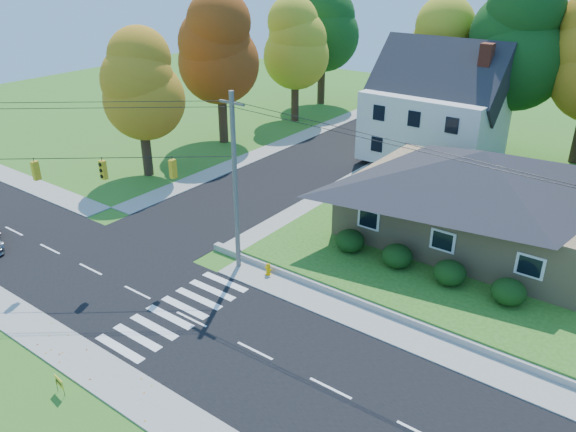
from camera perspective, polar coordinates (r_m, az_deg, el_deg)
name	(u,v)px	position (r m, az deg, el deg)	size (l,w,h in m)	color
ground	(192,320)	(28.08, -9.77, -10.34)	(120.00, 120.00, 0.00)	#3D7923
road_main	(192,319)	(28.07, -9.78, -10.32)	(90.00, 8.00, 0.02)	black
road_cross	(337,151)	(50.96, 4.96, 6.61)	(8.00, 44.00, 0.02)	black
sidewalk_north	(257,276)	(31.06, -3.17, -6.09)	(90.00, 2.00, 0.08)	#9C9A90
sidewalk_south	(106,375)	(25.68, -18.02, -15.14)	(90.00, 2.00, 0.08)	#9C9A90
ranch_house	(478,193)	(35.04, 18.77, 2.21)	(14.60, 10.60, 5.40)	tan
colonial_house	(436,110)	(47.96, 14.77, 10.39)	(10.40, 8.40, 9.60)	silver
hedge_row	(423,264)	(30.78, 13.53, -4.78)	(10.70, 1.70, 1.27)	#163A10
traffic_infrastructure	(202,213)	(26.41, -8.72, 0.26)	(38.10, 10.66, 10.00)	#666059
tree_lot_0	(446,51)	(53.45, 15.76, 15.84)	(6.72, 6.72, 12.51)	#3F2A19
tree_lot_1	(514,43)	(50.47, 22.02, 16.00)	(7.84, 7.84, 14.60)	#3F2A19
tree_west_0	(139,85)	(44.64, -14.89, 12.73)	(6.16, 6.16, 11.47)	#3F2A19
tree_west_1	(219,49)	(51.82, -6.98, 16.46)	(7.28, 7.28, 13.56)	#3F2A19
tree_west_2	(295,45)	(58.93, 0.74, 17.02)	(6.72, 6.72, 12.51)	#3F2A19
tree_west_3	(323,22)	(66.43, 3.55, 19.03)	(7.84, 7.84, 14.60)	#3F2A19
white_car	(376,128)	(56.00, 8.95, 8.79)	(1.34, 3.83, 1.26)	silver
fire_hydrant	(268,270)	(30.96, -2.03, -5.47)	(0.44, 0.34, 0.77)	#E1A500
yard_sign	(59,382)	(25.09, -22.23, -15.38)	(0.65, 0.12, 0.82)	black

